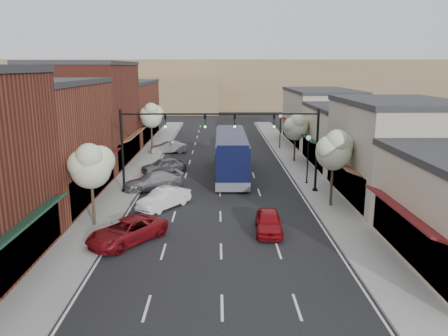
{
  "coord_description": "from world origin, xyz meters",
  "views": [
    {
      "loc": [
        -0.16,
        -27.24,
        10.28
      ],
      "look_at": [
        0.33,
        7.65,
        2.2
      ],
      "focal_mm": 35.0,
      "sensor_mm": 36.0,
      "label": 1
    }
  ],
  "objects_px": {
    "signal_mast_left": "(151,138)",
    "parked_car_d": "(164,165)",
    "red_hatchback": "(269,222)",
    "lamp_post_far": "(280,126)",
    "coach_bus": "(231,154)",
    "parked_car_b": "(164,198)",
    "signal_mast_right": "(288,138)",
    "parked_car_e": "(169,147)",
    "parked_car_c": "(153,181)",
    "tree_right_far": "(296,126)",
    "tree_right_near": "(334,149)",
    "lamp_post_near": "(308,152)",
    "tree_left_far": "(151,115)",
    "parked_car_a": "(127,231)",
    "tree_left_near": "(91,165)"
  },
  "relations": [
    {
      "from": "signal_mast_left",
      "to": "tree_left_far",
      "type": "relative_size",
      "value": 1.34
    },
    {
      "from": "parked_car_e",
      "to": "tree_right_near",
      "type": "bearing_deg",
      "value": 23.66
    },
    {
      "from": "signal_mast_right",
      "to": "tree_left_far",
      "type": "distance_m",
      "value": 22.68
    },
    {
      "from": "signal_mast_right",
      "to": "parked_car_d",
      "type": "bearing_deg",
      "value": 147.7
    },
    {
      "from": "tree_right_far",
      "to": "tree_right_near",
      "type": "bearing_deg",
      "value": -90.0
    },
    {
      "from": "parked_car_c",
      "to": "parked_car_d",
      "type": "height_order",
      "value": "parked_car_d"
    },
    {
      "from": "tree_left_far",
      "to": "parked_car_b",
      "type": "height_order",
      "value": "tree_left_far"
    },
    {
      "from": "coach_bus",
      "to": "lamp_post_near",
      "type": "bearing_deg",
      "value": -27.68
    },
    {
      "from": "lamp_post_near",
      "to": "red_hatchback",
      "type": "bearing_deg",
      "value": -112.35
    },
    {
      "from": "lamp_post_far",
      "to": "parked_car_e",
      "type": "relative_size",
      "value": 1.03
    },
    {
      "from": "coach_bus",
      "to": "parked_car_b",
      "type": "xyz_separation_m",
      "value": [
        -5.31,
        -10.11,
        -1.37
      ]
    },
    {
      "from": "parked_car_e",
      "to": "tree_right_far",
      "type": "bearing_deg",
      "value": 59.02
    },
    {
      "from": "tree_left_near",
      "to": "parked_car_a",
      "type": "relative_size",
      "value": 1.11
    },
    {
      "from": "coach_bus",
      "to": "red_hatchback",
      "type": "xyz_separation_m",
      "value": [
        1.94,
        -15.12,
        -1.41
      ]
    },
    {
      "from": "tree_left_near",
      "to": "tree_right_near",
      "type": "bearing_deg",
      "value": 13.55
    },
    {
      "from": "lamp_post_far",
      "to": "parked_car_a",
      "type": "distance_m",
      "value": 33.48
    },
    {
      "from": "signal_mast_left",
      "to": "parked_car_d",
      "type": "bearing_deg",
      "value": 89.44
    },
    {
      "from": "signal_mast_left",
      "to": "parked_car_c",
      "type": "relative_size",
      "value": 1.61
    },
    {
      "from": "tree_right_far",
      "to": "lamp_post_near",
      "type": "distance_m",
      "value": 9.51
    },
    {
      "from": "lamp_post_near",
      "to": "parked_car_c",
      "type": "distance_m",
      "value": 13.85
    },
    {
      "from": "red_hatchback",
      "to": "lamp_post_far",
      "type": "bearing_deg",
      "value": 84.47
    },
    {
      "from": "coach_bus",
      "to": "signal_mast_left",
      "type": "bearing_deg",
      "value": -137.61
    },
    {
      "from": "tree_right_far",
      "to": "lamp_post_near",
      "type": "xyz_separation_m",
      "value": [
        -0.55,
        -9.44,
        -0.99
      ]
    },
    {
      "from": "signal_mast_left",
      "to": "coach_bus",
      "type": "height_order",
      "value": "signal_mast_left"
    },
    {
      "from": "signal_mast_right",
      "to": "tree_right_far",
      "type": "relative_size",
      "value": 1.51
    },
    {
      "from": "parked_car_b",
      "to": "signal_mast_left",
      "type": "bearing_deg",
      "value": 145.82
    },
    {
      "from": "coach_bus",
      "to": "parked_car_c",
      "type": "distance_m",
      "value": 8.67
    },
    {
      "from": "signal_mast_left",
      "to": "tree_left_near",
      "type": "bearing_deg",
      "value": -108.1
    },
    {
      "from": "red_hatchback",
      "to": "parked_car_c",
      "type": "height_order",
      "value": "parked_car_c"
    },
    {
      "from": "parked_car_b",
      "to": "tree_left_near",
      "type": "bearing_deg",
      "value": -98.84
    },
    {
      "from": "signal_mast_right",
      "to": "red_hatchback",
      "type": "height_order",
      "value": "signal_mast_right"
    },
    {
      "from": "tree_right_far",
      "to": "red_hatchback",
      "type": "xyz_separation_m",
      "value": [
        -5.3,
        -21.0,
        -3.29
      ]
    },
    {
      "from": "tree_right_far",
      "to": "parked_car_c",
      "type": "distance_m",
      "value": 18.18
    },
    {
      "from": "tree_left_far",
      "to": "parked_car_d",
      "type": "xyz_separation_m",
      "value": [
        2.7,
        -10.88,
        -3.84
      ]
    },
    {
      "from": "tree_left_near",
      "to": "coach_bus",
      "type": "xyz_separation_m",
      "value": [
        9.36,
        14.12,
        -2.11
      ]
    },
    {
      "from": "signal_mast_right",
      "to": "lamp_post_near",
      "type": "relative_size",
      "value": 1.85
    },
    {
      "from": "signal_mast_right",
      "to": "parked_car_c",
      "type": "height_order",
      "value": "signal_mast_right"
    },
    {
      "from": "signal_mast_left",
      "to": "tree_right_near",
      "type": "relative_size",
      "value": 1.38
    },
    {
      "from": "tree_right_far",
      "to": "lamp_post_near",
      "type": "relative_size",
      "value": 1.22
    },
    {
      "from": "tree_left_near",
      "to": "lamp_post_near",
      "type": "distance_m",
      "value": 19.25
    },
    {
      "from": "coach_bus",
      "to": "parked_car_a",
      "type": "relative_size",
      "value": 2.6
    },
    {
      "from": "signal_mast_left",
      "to": "parked_car_b",
      "type": "distance_m",
      "value": 5.78
    },
    {
      "from": "lamp_post_near",
      "to": "parked_car_e",
      "type": "relative_size",
      "value": 1.03
    },
    {
      "from": "signal_mast_right",
      "to": "parked_car_c",
      "type": "distance_m",
      "value": 12.08
    },
    {
      "from": "tree_left_far",
      "to": "coach_bus",
      "type": "relative_size",
      "value": 0.46
    },
    {
      "from": "signal_mast_right",
      "to": "tree_right_near",
      "type": "distance_m",
      "value": 4.89
    },
    {
      "from": "tree_left_far",
      "to": "parked_car_d",
      "type": "bearing_deg",
      "value": -76.06
    },
    {
      "from": "tree_left_near",
      "to": "parked_car_e",
      "type": "distance_m",
      "value": 25.75
    },
    {
      "from": "parked_car_e",
      "to": "parked_car_c",
      "type": "bearing_deg",
      "value": -9.03
    },
    {
      "from": "tree_right_near",
      "to": "parked_car_d",
      "type": "relative_size",
      "value": 1.33
    }
  ]
}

